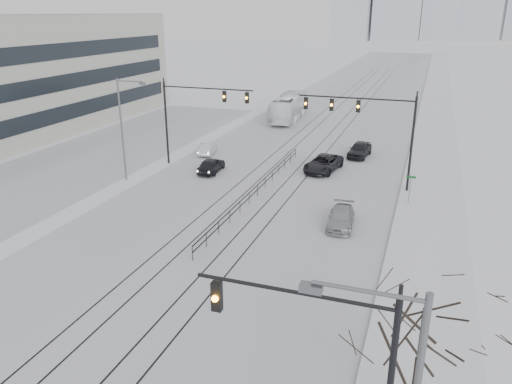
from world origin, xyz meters
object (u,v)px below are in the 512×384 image
at_px(sedan_sb_inner, 211,165).
at_px(box_truck, 289,108).
at_px(sedan_nb_right, 341,218).
at_px(sedan_nb_front, 323,164).
at_px(sedan_nb_far, 360,150).
at_px(sedan_sb_outer, 208,148).
at_px(traffic_mast_near, 336,360).
at_px(bare_tree, 424,322).

height_order(sedan_sb_inner, box_truck, box_truck).
bearing_deg(sedan_sb_inner, sedan_nb_right, 144.55).
bearing_deg(sedan_nb_front, sedan_sb_inner, -149.49).
xyz_separation_m(sedan_sb_inner, sedan_nb_far, (12.36, 9.98, 0.08)).
bearing_deg(sedan_nb_far, sedan_nb_right, -80.02).
height_order(sedan_sb_inner, sedan_sb_outer, sedan_sb_inner).
xyz_separation_m(traffic_mast_near, sedan_nb_right, (-3.25, 20.13, -3.94)).
bearing_deg(sedan_sb_inner, traffic_mast_near, 116.91).
distance_m(bare_tree, sedan_sb_outer, 38.65).
bearing_deg(sedan_sb_inner, sedan_nb_far, -144.89).
height_order(sedan_sb_inner, sedan_nb_front, sedan_nb_front).
distance_m(sedan_nb_right, box_truck, 36.76).
height_order(bare_tree, sedan_nb_far, bare_tree).
bearing_deg(bare_tree, box_truck, 110.49).
relative_size(sedan_sb_outer, sedan_nb_far, 0.83).
relative_size(bare_tree, sedan_nb_front, 1.14).
height_order(traffic_mast_near, box_truck, traffic_mast_near).
bearing_deg(sedan_sb_outer, box_truck, -109.95).
xyz_separation_m(sedan_nb_right, box_truck, (-13.51, 34.17, 1.09)).
bearing_deg(bare_tree, sedan_sb_inner, 127.17).
height_order(sedan_sb_outer, sedan_nb_far, sedan_nb_far).
distance_m(sedan_sb_inner, sedan_nb_right, 16.15).
height_order(traffic_mast_near, sedan_sb_outer, traffic_mast_near).
bearing_deg(sedan_sb_outer, sedan_sb_inner, 106.54).
relative_size(sedan_nb_far, box_truck, 0.37).
bearing_deg(sedan_sb_outer, traffic_mast_near, 109.30).
distance_m(sedan_sb_outer, box_truck, 20.29).
bearing_deg(sedan_nb_far, sedan_sb_outer, -158.66).
bearing_deg(traffic_mast_near, bare_tree, 51.24).
bearing_deg(traffic_mast_near, box_truck, 107.15).
distance_m(sedan_nb_front, sedan_nb_right, 12.94).
relative_size(bare_tree, sedan_sb_inner, 1.48).
bearing_deg(box_truck, sedan_sb_inner, 86.22).
height_order(sedan_sb_outer, sedan_nb_front, sedan_nb_front).
relative_size(sedan_sb_outer, box_truck, 0.31).
bearing_deg(box_truck, sedan_nb_right, 108.32).
bearing_deg(sedan_nb_far, sedan_sb_inner, -135.40).
xyz_separation_m(traffic_mast_near, sedan_sb_outer, (-19.95, 34.29, -3.94)).
height_order(sedan_sb_outer, sedan_nb_right, sedan_sb_outer).
xyz_separation_m(sedan_sb_outer, sedan_nb_far, (15.31, 4.29, 0.15)).
bearing_deg(traffic_mast_near, sedan_sb_outer, 120.19).
bearing_deg(traffic_mast_near, sedan_sb_inner, 120.72).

